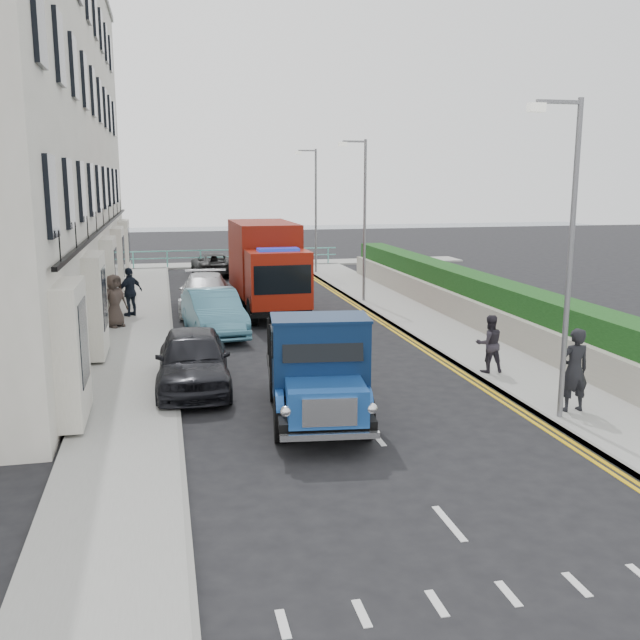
{
  "coord_description": "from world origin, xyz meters",
  "views": [
    {
      "loc": [
        -4.25,
        -15.73,
        5.35
      ],
      "look_at": [
        0.06,
        3.73,
        1.4
      ],
      "focal_mm": 40.0,
      "sensor_mm": 36.0,
      "label": 1
    }
  ],
  "objects": [
    {
      "name": "seafront_railing",
      "position": [
        0.0,
        28.2,
        0.58
      ],
      "size": [
        13.0,
        0.08,
        1.11
      ],
      "color": "#59B2A5",
      "rests_on": "ground"
    },
    {
      "name": "parked_car_front",
      "position": [
        -3.6,
        2.39,
        0.78
      ],
      "size": [
        2.03,
        4.66,
        1.56
      ],
      "primitive_type": "imported",
      "rotation": [
        0.0,
        0.0,
        -0.04
      ],
      "color": "black",
      "rests_on": "ground"
    },
    {
      "name": "pedestrian_east_near",
      "position": [
        4.78,
        -1.7,
        1.09
      ],
      "size": [
        0.72,
        0.48,
        1.94
      ],
      "primitive_type": "imported",
      "rotation": [
        0.0,
        0.0,
        3.16
      ],
      "color": "black",
      "rests_on": "pavement_east"
    },
    {
      "name": "bedford_lorry",
      "position": [
        -1.04,
        -1.14,
        1.13
      ],
      "size": [
        2.6,
        5.36,
        2.45
      ],
      "rotation": [
        0.0,
        0.0,
        -0.12
      ],
      "color": "black",
      "rests_on": "ground"
    },
    {
      "name": "seafront_car_right",
      "position": [
        0.5,
        24.69,
        0.8
      ],
      "size": [
        2.99,
        5.04,
        1.61
      ],
      "primitive_type": "imported",
      "rotation": [
        0.0,
        0.0,
        -0.24
      ],
      "color": "#9E9FA3",
      "rests_on": "ground"
    },
    {
      "name": "pavement_east",
      "position": [
        5.3,
        9.0,
        0.06
      ],
      "size": [
        2.6,
        38.0,
        0.12
      ],
      "primitive_type": "cube",
      "color": "gray",
      "rests_on": "ground"
    },
    {
      "name": "lamp_near",
      "position": [
        4.18,
        -2.0,
        4.0
      ],
      "size": [
        1.23,
        0.18,
        7.0
      ],
      "color": "slate",
      "rests_on": "ground"
    },
    {
      "name": "pedestrian_east_far",
      "position": [
        4.4,
        1.84,
        0.92
      ],
      "size": [
        0.8,
        0.64,
        1.6
      ],
      "primitive_type": "imported",
      "rotation": [
        0.0,
        0.0,
        3.1
      ],
      "color": "#2B2730",
      "rests_on": "pavement_east"
    },
    {
      "name": "sea_plane",
      "position": [
        0.0,
        60.0,
        0.0
      ],
      "size": [
        120.0,
        120.0,
        0.0
      ],
      "primitive_type": "plane",
      "color": "slate",
      "rests_on": "ground"
    },
    {
      "name": "red_lorry",
      "position": [
        -0.14,
        12.91,
        1.92
      ],
      "size": [
        2.45,
        6.93,
        3.61
      ],
      "rotation": [
        0.0,
        0.0,
        0.02
      ],
      "color": "black",
      "rests_on": "ground"
    },
    {
      "name": "seafront_car_left",
      "position": [
        -1.5,
        24.54,
        0.65
      ],
      "size": [
        2.43,
        4.77,
        1.29
      ],
      "primitive_type": "imported",
      "rotation": [
        0.0,
        0.0,
        3.2
      ],
      "color": "black",
      "rests_on": "ground"
    },
    {
      "name": "lamp_far",
      "position": [
        4.18,
        24.0,
        4.0
      ],
      "size": [
        1.23,
        0.18,
        7.0
      ],
      "color": "slate",
      "rests_on": "ground"
    },
    {
      "name": "lamp_mid",
      "position": [
        4.18,
        14.0,
        4.0
      ],
      "size": [
        1.23,
        0.18,
        7.0
      ],
      "color": "slate",
      "rests_on": "ground"
    },
    {
      "name": "promenade",
      "position": [
        0.0,
        29.0,
        0.06
      ],
      "size": [
        30.0,
        2.5,
        0.12
      ],
      "primitive_type": "cube",
      "color": "gray",
      "rests_on": "ground"
    },
    {
      "name": "terrace_west",
      "position": [
        -9.47,
        13.0,
        7.17
      ],
      "size": [
        6.31,
        30.2,
        14.25
      ],
      "color": "silver",
      "rests_on": "ground"
    },
    {
      "name": "pavement_west",
      "position": [
        -5.2,
        9.0,
        0.06
      ],
      "size": [
        2.4,
        38.0,
        0.12
      ],
      "primitive_type": "cube",
      "color": "gray",
      "rests_on": "ground"
    },
    {
      "name": "parked_car_rear",
      "position": [
        -2.6,
        13.52,
        0.75
      ],
      "size": [
        2.45,
        5.29,
        1.5
      ],
      "primitive_type": "imported",
      "rotation": [
        0.0,
        0.0,
        -0.07
      ],
      "color": "silver",
      "rests_on": "ground"
    },
    {
      "name": "garden_east",
      "position": [
        7.21,
        9.0,
        0.9
      ],
      "size": [
        1.45,
        28.0,
        1.75
      ],
      "color": "#B2AD9E",
      "rests_on": "ground"
    },
    {
      "name": "parked_car_mid",
      "position": [
        -2.6,
        8.91,
        0.78
      ],
      "size": [
        2.15,
        4.9,
        1.56
      ],
      "primitive_type": "imported",
      "rotation": [
        0.0,
        0.0,
        0.11
      ],
      "color": "teal",
      "rests_on": "ground"
    },
    {
      "name": "pedestrian_west_far",
      "position": [
        -6.0,
        10.41,
        1.07
      ],
      "size": [
        1.1,
        1.06,
        1.9
      ],
      "primitive_type": "imported",
      "rotation": [
        0.0,
        0.0,
        0.69
      ],
      "color": "#392E29",
      "rests_on": "pavement_west"
    },
    {
      "name": "ground",
      "position": [
        0.0,
        0.0,
        0.0
      ],
      "size": [
        120.0,
        120.0,
        0.0
      ],
      "primitive_type": "plane",
      "color": "black",
      "rests_on": "ground"
    },
    {
      "name": "pedestrian_west_near",
      "position": [
        -5.54,
        12.47,
        1.06
      ],
      "size": [
        1.13,
        1.08,
        1.88
      ],
      "primitive_type": "imported",
      "rotation": [
        0.0,
        0.0,
        3.86
      ],
      "color": "black",
      "rests_on": "pavement_west"
    }
  ]
}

